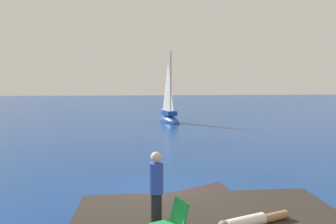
{
  "coord_description": "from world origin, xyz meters",
  "views": [
    {
      "loc": [
        -0.7,
        -9.15,
        3.61
      ],
      "look_at": [
        1.58,
        14.8,
        1.32
      ],
      "focal_mm": 33.11,
      "sensor_mm": 36.0,
      "label": 1
    }
  ],
  "objects_px": {
    "person_sunbather": "(251,221)",
    "person_standing": "(156,190)",
    "sailboat_near": "(169,118)",
    "beach_chair": "(173,220)"
  },
  "relations": [
    {
      "from": "sailboat_near",
      "to": "beach_chair",
      "type": "bearing_deg",
      "value": -22.39
    },
    {
      "from": "sailboat_near",
      "to": "person_standing",
      "type": "relative_size",
      "value": 4.33
    },
    {
      "from": "sailboat_near",
      "to": "person_standing",
      "type": "height_order",
      "value": "sailboat_near"
    },
    {
      "from": "person_standing",
      "to": "beach_chair",
      "type": "bearing_deg",
      "value": 7.35
    },
    {
      "from": "person_standing",
      "to": "sailboat_near",
      "type": "bearing_deg",
      "value": 151.13
    },
    {
      "from": "person_sunbather",
      "to": "person_standing",
      "type": "xyz_separation_m",
      "value": [
        -1.95,
        -0.05,
        0.75
      ]
    },
    {
      "from": "sailboat_near",
      "to": "person_standing",
      "type": "xyz_separation_m",
      "value": [
        -2.44,
        -22.04,
        1.13
      ]
    },
    {
      "from": "sailboat_near",
      "to": "beach_chair",
      "type": "height_order",
      "value": "sailboat_near"
    },
    {
      "from": "person_sunbather",
      "to": "person_standing",
      "type": "relative_size",
      "value": 1.05
    },
    {
      "from": "person_sunbather",
      "to": "person_standing",
      "type": "height_order",
      "value": "person_standing"
    }
  ]
}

